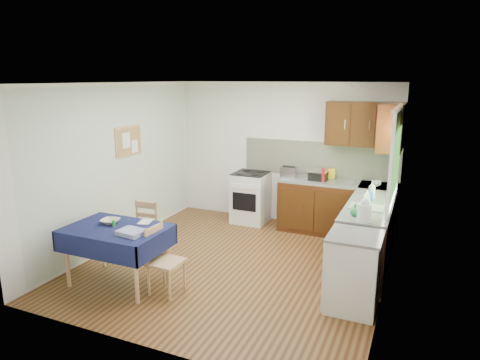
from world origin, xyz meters
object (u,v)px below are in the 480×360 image
at_px(dining_table, 116,235).
at_px(toaster, 289,172).
at_px(kettle, 365,211).
at_px(sandwich_press, 318,175).
at_px(chair_far, 152,226).
at_px(dish_rack, 367,206).
at_px(chair_near, 163,258).

height_order(dining_table, toaster, toaster).
height_order(dining_table, kettle, kettle).
distance_m(dining_table, sandwich_press, 3.46).
bearing_deg(chair_far, dining_table, 93.75).
bearing_deg(toaster, dish_rack, -25.92).
xyz_separation_m(chair_far, dish_rack, (2.90, 0.70, 0.46)).
height_order(chair_far, kettle, kettle).
relative_size(chair_near, toaster, 3.15).
height_order(toaster, kettle, kettle).
xyz_separation_m(chair_near, kettle, (2.19, 0.99, 0.58)).
relative_size(sandwich_press, kettle, 1.01).
relative_size(chair_near, dish_rack, 1.97).
xyz_separation_m(toaster, dish_rack, (1.46, -1.29, -0.07)).
relative_size(chair_far, kettle, 3.08).
bearing_deg(kettle, chair_near, -155.59).
distance_m(toaster, sandwich_press, 0.50).
distance_m(chair_far, sandwich_press, 2.84).
distance_m(sandwich_press, dish_rack, 1.62).
height_order(dining_table, dish_rack, dish_rack).
distance_m(chair_far, toaster, 2.51).
xyz_separation_m(toaster, sandwich_press, (0.50, 0.02, -0.01)).
bearing_deg(chair_far, chair_near, 128.67).
bearing_deg(kettle, sandwich_press, 118.11).
bearing_deg(dining_table, kettle, 2.37).
distance_m(dining_table, toaster, 3.20).
distance_m(dining_table, chair_far, 0.92).
distance_m(toaster, dish_rack, 1.95).
relative_size(dining_table, sandwich_press, 4.28).
bearing_deg(chair_far, dish_rack, -168.92).
bearing_deg(kettle, dish_rack, 94.47).
bearing_deg(sandwich_press, chair_near, -133.73).
relative_size(chair_near, kettle, 2.96).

